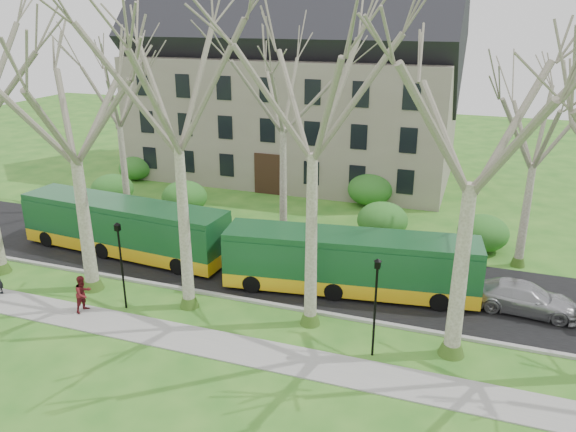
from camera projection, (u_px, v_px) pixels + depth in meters
The scene contains 13 objects.
ground at pixel (249, 319), 26.11m from camera, with size 120.00×120.00×0.00m, color #2A6B1E.
sidewalk at pixel (226, 347), 23.88m from camera, with size 70.00×2.00×0.06m, color gray.
road at pixel (288, 270), 30.97m from camera, with size 80.00×8.00×0.06m, color black.
curb at pixel (261, 302), 27.41m from camera, with size 80.00×0.25×0.14m, color #A5A39E.
building at pixel (293, 80), 46.45m from camera, with size 26.50×12.20×16.00m.
tree_row_verge at pixel (248, 172), 23.96m from camera, with size 49.00×7.00×14.00m.
tree_row_far at pixel (297, 141), 34.20m from camera, with size 33.00×7.00×12.00m.
lamp_row at pixel (239, 278), 24.34m from camera, with size 36.22×0.22×4.30m.
hedges at pixel (265, 198), 39.62m from camera, with size 30.60×8.60×2.00m.
bus_lead at pixel (124, 227), 32.60m from camera, with size 12.91×2.69×3.23m, color #164F26, non-canonical shape.
bus_follow at pixel (350, 262), 28.10m from camera, with size 12.58×2.62×3.14m, color #164F26, non-canonical shape.
sedan at pixel (525, 298), 26.42m from camera, with size 1.97×4.84×1.41m, color #9F9FA3.
pedestrian_b at pixel (83, 294), 26.39m from camera, with size 0.88×0.68×1.80m, color maroon.
Camera 1 is at (9.27, -20.98, 13.49)m, focal length 35.00 mm.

